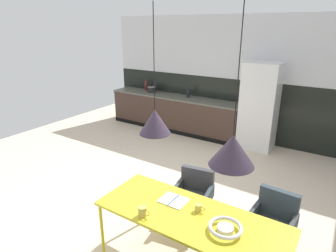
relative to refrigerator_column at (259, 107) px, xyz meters
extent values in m
plane|color=beige|center=(-0.84, -3.01, -0.94)|extent=(8.91, 8.91, 0.00)
cube|color=black|center=(-0.84, 0.36, -0.23)|extent=(6.54, 0.12, 1.42)
cube|color=silver|center=(-0.84, 0.36, 1.19)|extent=(6.54, 0.12, 1.42)
cube|color=#402D24|center=(-2.17, 0.00, -0.51)|extent=(3.57, 0.60, 0.86)
cube|color=#5B5A4F|center=(-2.17, 0.00, -0.07)|extent=(3.60, 0.63, 0.04)
cube|color=black|center=(-2.17, -0.30, -0.89)|extent=(3.57, 0.01, 0.10)
cube|color=silver|center=(0.00, 0.00, 0.00)|extent=(0.73, 0.60, 1.89)
cube|color=gold|center=(0.43, -3.88, -0.20)|extent=(2.00, 0.77, 0.03)
cylinder|color=gold|center=(-0.52, -3.54, -0.58)|extent=(0.04, 0.04, 0.72)
cylinder|color=gold|center=(-0.52, -4.23, -0.58)|extent=(0.04, 0.04, 0.72)
cube|color=#32373F|center=(0.06, -3.12, -0.55)|extent=(0.55, 0.53, 0.06)
cube|color=#37373D|center=(0.03, -2.93, -0.35)|extent=(0.46, 0.15, 0.33)
cube|color=#2E3B3E|center=(0.28, -3.09, -0.45)|extent=(0.12, 0.42, 0.14)
cube|color=#363C3B|center=(-0.16, -3.16, -0.45)|extent=(0.12, 0.42, 0.14)
cylinder|color=black|center=(0.29, -3.28, -0.76)|extent=(0.02, 0.02, 0.36)
cylinder|color=black|center=(-0.11, -3.34, -0.76)|extent=(0.02, 0.02, 0.36)
cylinder|color=black|center=(0.23, -2.90, -0.76)|extent=(0.02, 0.02, 0.36)
cylinder|color=black|center=(-0.17, -2.97, -0.76)|extent=(0.02, 0.02, 0.36)
cylinder|color=black|center=(0.26, -3.09, -0.93)|extent=(0.08, 0.41, 0.02)
cylinder|color=black|center=(-0.14, -3.16, -0.93)|extent=(0.08, 0.41, 0.02)
cube|color=#32373F|center=(1.10, -3.14, -0.55)|extent=(0.51, 0.49, 0.06)
cube|color=#2E3A42|center=(1.11, -2.94, -0.34)|extent=(0.46, 0.11, 0.36)
cube|color=#36393D|center=(1.32, -3.16, -0.45)|extent=(0.08, 0.42, 0.14)
cube|color=#323B40|center=(0.88, -3.13, -0.45)|extent=(0.08, 0.42, 0.14)
cylinder|color=black|center=(0.89, -3.32, -0.76)|extent=(0.02, 0.02, 0.36)
cylinder|color=black|center=(1.31, -2.96, -0.76)|extent=(0.02, 0.02, 0.36)
cylinder|color=black|center=(0.91, -2.94, -0.76)|extent=(0.02, 0.02, 0.36)
cylinder|color=black|center=(0.90, -3.13, -0.93)|extent=(0.04, 0.41, 0.02)
cylinder|color=silver|center=(0.83, -3.92, -0.16)|extent=(0.16, 0.16, 0.06)
torus|color=silver|center=(0.83, -3.92, -0.14)|extent=(0.33, 0.33, 0.04)
cube|color=white|center=(0.08, -3.76, -0.18)|extent=(0.15, 0.24, 0.01)
cube|color=white|center=(0.23, -3.76, -0.18)|extent=(0.15, 0.24, 0.01)
cube|color=#334C8C|center=(0.16, -3.76, -0.18)|extent=(0.01, 0.24, 0.00)
cylinder|color=gold|center=(0.47, -3.78, -0.15)|extent=(0.07, 0.07, 0.08)
torus|color=gold|center=(0.52, -3.78, -0.14)|extent=(0.06, 0.01, 0.06)
cylinder|color=gold|center=(0.03, -4.16, -0.14)|extent=(0.09, 0.09, 0.11)
torus|color=gold|center=(0.08, -4.16, -0.13)|extent=(0.07, 0.01, 0.07)
cylinder|color=black|center=(-2.91, 0.06, 0.02)|extent=(0.22, 0.22, 0.14)
cylinder|color=gray|center=(-2.91, 0.06, 0.10)|extent=(0.22, 0.22, 0.01)
sphere|color=black|center=(-2.91, 0.06, 0.12)|extent=(0.02, 0.02, 0.02)
cylinder|color=black|center=(-1.80, 0.08, 0.05)|extent=(0.07, 0.07, 0.19)
cylinder|color=black|center=(-1.80, 0.08, 0.17)|extent=(0.04, 0.04, 0.05)
cylinder|color=maroon|center=(-3.19, 0.16, 0.08)|extent=(0.07, 0.07, 0.24)
cylinder|color=maroon|center=(-3.19, 0.16, 0.23)|extent=(0.03, 0.03, 0.08)
cylinder|color=black|center=(0.04, -3.93, 1.37)|extent=(0.01, 0.01, 0.96)
cone|color=#382B3C|center=(0.04, -3.93, 0.76)|extent=(0.31, 0.31, 0.24)
cylinder|color=black|center=(0.83, -3.93, 1.32)|extent=(0.01, 0.01, 1.06)
cone|color=#382B3C|center=(0.83, -3.93, 0.65)|extent=(0.39, 0.39, 0.28)
camera|label=1|loc=(1.57, -6.07, 1.65)|focal=30.47mm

